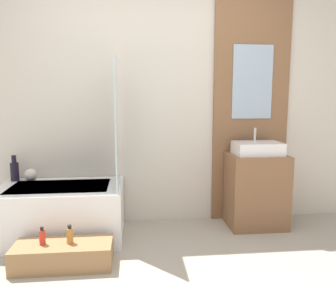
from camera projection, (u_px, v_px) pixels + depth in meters
wall_tiled_back at (154, 99)px, 3.40m from camera, size 4.20×0.06×2.60m
wall_wood_accent at (251, 98)px, 3.45m from camera, size 0.81×0.04×2.60m
bathtub at (61, 212)px, 3.07m from camera, size 1.15×0.68×0.50m
glass_shower_screen at (117, 123)px, 2.96m from camera, size 0.01×0.54×1.17m
wooden_step_bench at (63, 255)px, 2.57m from camera, size 0.76×0.30×0.19m
vanity_cabinet at (256, 190)px, 3.35m from camera, size 0.57×0.43×0.75m
sink at (258, 148)px, 3.29m from camera, size 0.46×0.31×0.26m
vase_tall_dark at (15, 170)px, 3.22m from camera, size 0.08×0.08×0.25m
vase_round_light at (31, 175)px, 3.22m from camera, size 0.12×0.12×0.12m
bottle_soap_primary at (42, 237)px, 2.53m from camera, size 0.05×0.05×0.14m
bottle_soap_secondary at (70, 235)px, 2.55m from camera, size 0.05×0.05×0.15m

